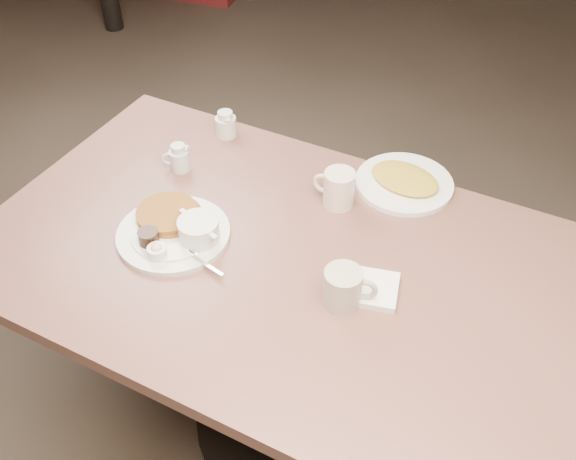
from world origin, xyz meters
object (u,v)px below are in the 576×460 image
at_px(coffee_mug_near, 344,287).
at_px(coffee_mug_far, 338,188).
at_px(diner_table, 284,302).
at_px(creamer_right, 226,125).
at_px(hash_plate, 404,182).
at_px(creamer_left, 179,158).
at_px(main_plate, 177,229).

distance_m(coffee_mug_near, coffee_mug_far, 0.34).
height_order(diner_table, creamer_right, creamer_right).
distance_m(diner_table, creamer_right, 0.58).
height_order(coffee_mug_near, hash_plate, coffee_mug_near).
height_order(coffee_mug_far, creamer_left, coffee_mug_far).
xyz_separation_m(main_plate, hash_plate, (0.43, 0.45, -0.01)).
bearing_deg(creamer_right, coffee_mug_near, -37.54).
relative_size(diner_table, creamer_left, 18.75).
height_order(main_plate, creamer_left, creamer_left).
bearing_deg(coffee_mug_near, creamer_right, 142.46).
distance_m(coffee_mug_near, creamer_right, 0.72).
distance_m(main_plate, creamer_right, 0.45).
height_order(creamer_left, creamer_right, same).
relative_size(main_plate, creamer_left, 4.61).
bearing_deg(diner_table, coffee_mug_far, 82.29).
bearing_deg(hash_plate, creamer_left, -159.59).
xyz_separation_m(coffee_mug_near, creamer_left, (-0.60, 0.24, -0.01)).
relative_size(coffee_mug_near, coffee_mug_far, 1.12).
bearing_deg(creamer_right, creamer_left, -97.85).
xyz_separation_m(diner_table, coffee_mug_near, (0.18, -0.06, 0.22)).
height_order(creamer_right, hash_plate, creamer_right).
xyz_separation_m(coffee_mug_near, creamer_right, (-0.57, 0.44, -0.01)).
bearing_deg(coffee_mug_near, hash_plate, 92.30).
distance_m(diner_table, coffee_mug_near, 0.29).
distance_m(diner_table, hash_plate, 0.46).
bearing_deg(coffee_mug_near, coffee_mug_far, 116.28).
bearing_deg(coffee_mug_near, diner_table, 160.51).
bearing_deg(creamer_left, coffee_mug_far, 8.29).
xyz_separation_m(coffee_mug_far, hash_plate, (0.13, 0.15, -0.04)).
xyz_separation_m(creamer_left, hash_plate, (0.58, 0.22, -0.02)).
height_order(diner_table, creamer_left, creamer_left).
relative_size(creamer_right, hash_plate, 0.26).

